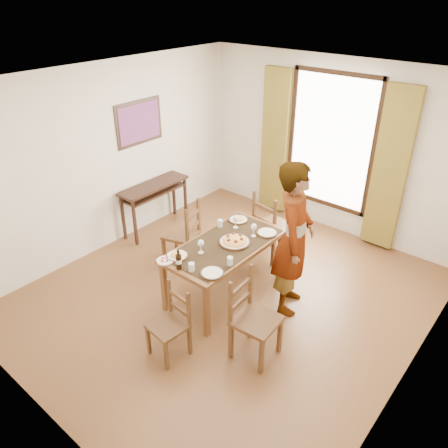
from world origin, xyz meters
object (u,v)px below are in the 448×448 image
Objects in this scene: man at (294,239)px; console_table at (154,191)px; pasta_platter at (235,239)px; dining_table at (225,249)px.

console_table is at bearing 60.83° from man.
pasta_platter is (2.03, -0.50, 0.12)m from console_table.
dining_table is at bearing -16.60° from console_table.
dining_table is 0.88m from man.
man reaches higher than console_table.
pasta_platter is at bearing -13.69° from console_table.
console_table is 2.75m from man.
man reaches higher than pasta_platter.
console_table is at bearing 166.31° from pasta_platter.
dining_table is 4.03× the size of pasta_platter.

